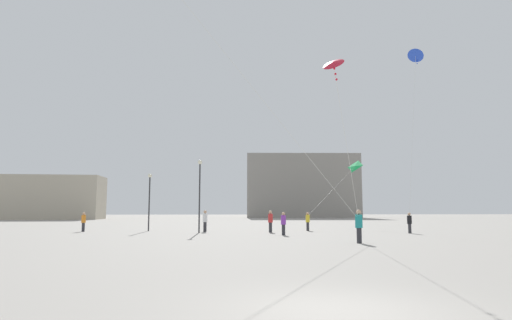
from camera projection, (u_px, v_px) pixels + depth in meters
name	position (u px, v px, depth m)	size (l,w,h in m)	color
ground_plane	(339.00, 311.00, 7.91)	(300.00, 300.00, 0.00)	gray
person_in_purple	(283.00, 222.00, 31.12)	(0.37, 0.37, 1.69)	#2D2D33
person_in_black	(409.00, 222.00, 33.51)	(0.36, 0.36, 1.63)	#2D2D33
person_in_yellow	(308.00, 220.00, 37.51)	(0.36, 0.36, 1.65)	#2D2D33
person_in_orange	(84.00, 221.00, 35.96)	(0.36, 0.36, 1.64)	#2D2D33
person_in_teal	(359.00, 225.00, 23.73)	(0.41, 0.41, 1.87)	#2D2D33
person_in_white	(205.00, 220.00, 35.69)	(0.39, 0.39, 1.81)	#2D2D33
person_in_red	(270.00, 220.00, 34.86)	(0.39, 0.39, 1.78)	#2D2D33
kite_crimson_diamond	(334.00, 65.00, 18.65)	(3.53, 6.43, 7.35)	red
kite_cobalt_diamond	(416.00, 56.00, 35.92)	(2.34, 1.72, 14.12)	blue
kite_emerald_delta	(354.00, 167.00, 45.09)	(7.23, 7.48, 5.65)	green
building_left_hall	(37.00, 198.00, 80.57)	(24.11, 8.95, 8.25)	#B2A893
building_centre_hall	(302.00, 186.00, 99.80)	(26.45, 12.60, 14.54)	gray
lamppost_east	(200.00, 185.00, 34.66)	(0.36, 0.36, 5.93)	#2D2D30
lamppost_west	(149.00, 192.00, 37.34)	(0.36, 0.36, 5.05)	#2D2D30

